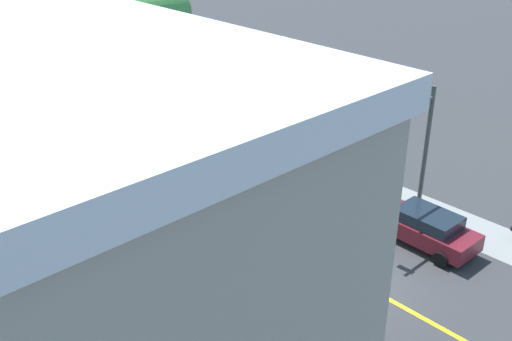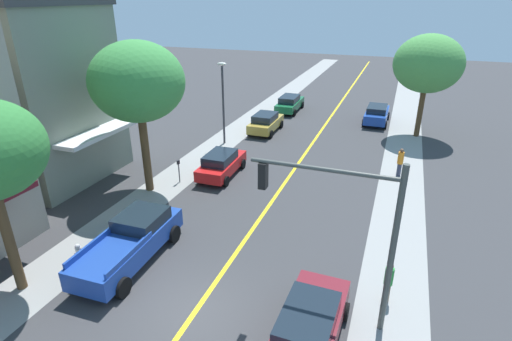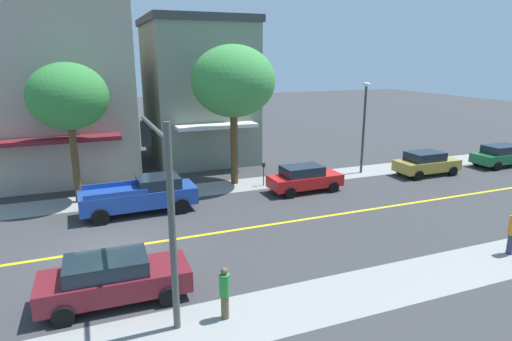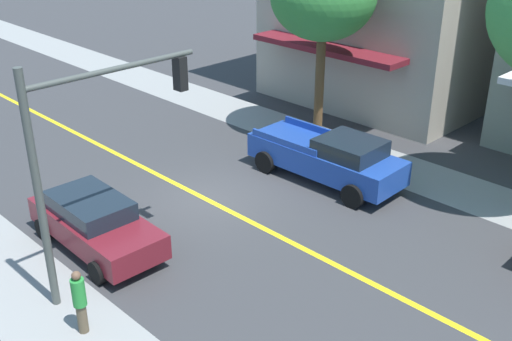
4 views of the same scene
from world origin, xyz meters
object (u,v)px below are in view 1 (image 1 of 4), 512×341
fire_hydrant (222,335)px  traffic_light_mast (409,140)px  pedestrian_green_shirt (394,184)px  maroon_sedan_right_curb (423,226)px  pedestrian_orange_shirt (228,116)px  street_tree_right_corner (242,234)px  street_tree_left_near (63,122)px  parking_meter (89,225)px  gold_sedan_left_curb (17,140)px  blue_pickup_truck (249,284)px  blue_sedan_right_curb (97,84)px  street_tree_left_far (154,13)px  red_sedan_left_curb (109,197)px

fire_hydrant → traffic_light_mast: size_ratio=0.14×
fire_hydrant → pedestrian_green_shirt: (12.36, 1.97, 0.46)m
maroon_sedan_right_curb → pedestrian_orange_shirt: pedestrian_orange_shirt is taller
pedestrian_green_shirt → street_tree_right_corner: bearing=-152.7°
street_tree_left_near → parking_meter: size_ratio=5.86×
gold_sedan_left_curb → blue_pickup_truck: bearing=-178.9°
fire_hydrant → blue_sedan_right_curb: size_ratio=0.19×
blue_sedan_right_curb → gold_sedan_left_curb: (-8.37, -5.79, -0.01)m
blue_sedan_right_curb → gold_sedan_left_curb: same height
parking_meter → gold_sedan_left_curb: bearing=80.9°
street_tree_left_far → pedestrian_orange_shirt: street_tree_left_far is taller
street_tree_left_far → blue_pickup_truck: street_tree_left_far is taller
red_sedan_left_curb → pedestrian_green_shirt: 13.23m
street_tree_left_far → parking_meter: (-13.50, -14.18, -4.74)m
fire_hydrant → blue_pickup_truck: size_ratio=0.15×
street_tree_left_far → pedestrian_green_shirt: size_ratio=4.70×
street_tree_left_far → blue_sedan_right_curb: bearing=142.3°
pedestrian_green_shirt → blue_sedan_right_curb: bearing=105.8°
fire_hydrant → gold_sedan_left_curb: bearing=84.9°
blue_sedan_right_curb → street_tree_left_near: bearing=149.1°
street_tree_left_far → blue_sedan_right_curb: (-3.37, 2.60, -4.85)m
street_tree_left_near → pedestrian_green_shirt: bearing=-20.2°
gold_sedan_left_curb → pedestrian_orange_shirt: bearing=-117.2°
gold_sedan_left_curb → pedestrian_green_shirt: (10.63, -17.44, 0.07)m
street_tree_right_corner → pedestrian_orange_shirt: street_tree_right_corner is taller
pedestrian_orange_shirt → parking_meter: bearing=-142.3°
street_tree_right_corner → street_tree_left_far: bearing=59.7°
street_tree_left_near → traffic_light_mast: size_ratio=1.39×
red_sedan_left_curb → street_tree_right_corner: bearing=165.5°
pedestrian_green_shirt → traffic_light_mast: bearing=-126.8°
street_tree_right_corner → parking_meter: 11.55m
street_tree_left_near → maroon_sedan_right_curb: (11.28, -7.98, -5.42)m
parking_meter → traffic_light_mast: (10.84, -7.89, 3.08)m
parking_meter → street_tree_left_far: bearing=46.4°
pedestrian_orange_shirt → street_tree_right_corner: bearing=-115.9°
traffic_light_mast → street_tree_left_far: bearing=-96.9°
fire_hydrant → street_tree_right_corner: bearing=-114.1°
fire_hydrant → red_sedan_left_curb: red_sedan_left_curb is taller
red_sedan_left_curb → pedestrian_green_shirt: size_ratio=2.58×
street_tree_left_far → gold_sedan_left_curb: street_tree_left_far is taller
street_tree_left_near → street_tree_left_far: bearing=47.0°
street_tree_left_far → maroon_sedan_right_curb: bearing=-98.0°
street_tree_left_near → blue_pickup_truck: bearing=-62.0°
red_sedan_left_curb → blue_sedan_right_curb: size_ratio=0.93×
gold_sedan_left_curb → street_tree_left_near: bearing=167.1°
street_tree_left_near → red_sedan_left_curb: 7.04m
street_tree_right_corner → fire_hydrant: bearing=65.9°
parking_meter → pedestrian_green_shirt: (12.39, -6.45, -0.05)m
street_tree_right_corner → street_tree_left_far: 28.57m
red_sedan_left_curb → fire_hydrant: bearing=167.9°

